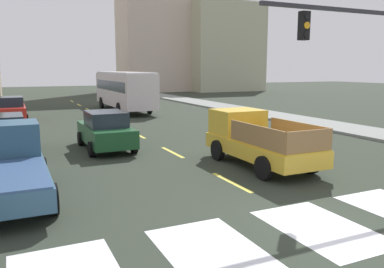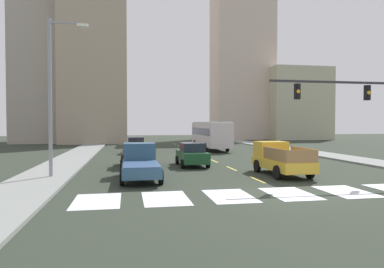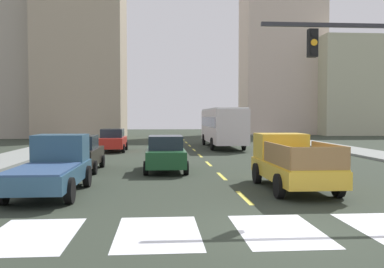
{
  "view_description": "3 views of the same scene",
  "coord_description": "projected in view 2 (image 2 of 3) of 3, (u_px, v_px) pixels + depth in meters",
  "views": [
    {
      "loc": [
        -6.22,
        -6.4,
        3.58
      ],
      "look_at": [
        0.63,
        8.33,
        0.87
      ],
      "focal_mm": 36.55,
      "sensor_mm": 36.0,
      "label": 1
    },
    {
      "loc": [
        -7.11,
        -14.65,
        3.13
      ],
      "look_at": [
        -1.44,
        16.41,
        2.19
      ],
      "focal_mm": 33.13,
      "sensor_mm": 36.0,
      "label": 2
    },
    {
      "loc": [
        -2.74,
        -9.57,
        2.63
      ],
      "look_at": [
        -0.86,
        14.87,
        1.63
      ],
      "focal_mm": 39.94,
      "sensor_mm": 36.0,
      "label": 3
    }
  ],
  "objects": [
    {
      "name": "ground_plane",
      "position": [
        290.0,
        194.0,
        15.78
      ],
      "size": [
        160.0,
        160.0,
        0.0
      ],
      "primitive_type": "plane",
      "color": "#2B3228"
    },
    {
      "name": "pickup_dark",
      "position": [
        140.0,
        163.0,
        20.0
      ],
      "size": [
        2.18,
        5.2,
        1.96
      ],
      "rotation": [
        0.0,
        0.0,
        0.01
      ],
      "color": "#2C516A",
      "rests_on": "ground"
    },
    {
      "name": "tower_tall_centre",
      "position": [
        39.0,
        6.0,
        58.27
      ],
      "size": [
        7.07,
        11.09,
        44.93
      ],
      "primitive_type": "cube",
      "color": "#A59C8C",
      "rests_on": "ground"
    },
    {
      "name": "lane_dash_3",
      "position": [
        202.0,
        156.0,
        34.46
      ],
      "size": [
        0.16,
        2.4,
        0.01
      ],
      "primitive_type": "cube",
      "color": "gold",
      "rests_on": "ground"
    },
    {
      "name": "sedan_far",
      "position": [
        192.0,
        154.0,
        26.04
      ],
      "size": [
        2.02,
        4.4,
        1.72
      ],
      "rotation": [
        0.0,
        0.0,
        -0.02
      ],
      "color": "#1B4D28",
      "rests_on": "ground"
    },
    {
      "name": "pickup_stakebed",
      "position": [
        279.0,
        159.0,
        21.81
      ],
      "size": [
        2.18,
        5.2,
        1.96
      ],
      "rotation": [
        0.0,
        0.0,
        -0.03
      ],
      "color": "gold",
      "rests_on": "ground"
    },
    {
      "name": "city_bus",
      "position": [
        210.0,
        133.0,
        42.2
      ],
      "size": [
        2.72,
        10.8,
        3.32
      ],
      "rotation": [
        0.0,
        0.0,
        -0.03
      ],
      "color": "silver",
      "rests_on": "ground"
    },
    {
      "name": "streetlight_left",
      "position": [
        53.0,
        91.0,
        19.87
      ],
      "size": [
        2.2,
        0.28,
        9.0
      ],
      "color": "gray",
      "rests_on": "ground"
    },
    {
      "name": "lane_dash_2",
      "position": [
        214.0,
        161.0,
        29.54
      ],
      "size": [
        0.16,
        2.4,
        0.01
      ],
      "primitive_type": "cube",
      "color": "gold",
      "rests_on": "ground"
    },
    {
      "name": "lane_dash_0",
      "position": [
        257.0,
        180.0,
        19.71
      ],
      "size": [
        0.16,
        2.4,
        0.01
      ],
      "primitive_type": "cube",
      "color": "gold",
      "rests_on": "ground"
    },
    {
      "name": "lane_dash_7",
      "position": [
        175.0,
        144.0,
        54.13
      ],
      "size": [
        0.16,
        2.4,
        0.01
      ],
      "primitive_type": "cube",
      "color": "gold",
      "rests_on": "ground"
    },
    {
      "name": "block_mid_left",
      "position": [
        242.0,
        67.0,
        71.29
      ],
      "size": [
        11.66,
        7.58,
        29.04
      ],
      "primitive_type": "cube",
      "color": "beige",
      "rests_on": "ground"
    },
    {
      "name": "lane_dash_5",
      "position": [
        185.0,
        148.0,
        44.29
      ],
      "size": [
        0.16,
        2.4,
        0.01
      ],
      "primitive_type": "cube",
      "color": "gold",
      "rests_on": "ground"
    },
    {
      "name": "lane_dash_1",
      "position": [
        231.0,
        168.0,
        24.63
      ],
      "size": [
        0.16,
        2.4,
        0.01
      ],
      "primitive_type": "cube",
      "color": "gold",
      "rests_on": "ground"
    },
    {
      "name": "crosswalk_stripe_0",
      "position": [
        97.0,
        201.0,
        14.28
      ],
      "size": [
        1.88,
        3.0,
        0.01
      ],
      "primitive_type": "cube",
      "color": "silver",
      "rests_on": "ground"
    },
    {
      "name": "crosswalk_stripe_1",
      "position": [
        166.0,
        198.0,
        14.78
      ],
      "size": [
        1.88,
        3.0,
        0.01
      ],
      "primitive_type": "cube",
      "color": "silver",
      "rests_on": "ground"
    },
    {
      "name": "lane_dash_4",
      "position": [
        192.0,
        152.0,
        39.38
      ],
      "size": [
        0.16,
        2.4,
        0.01
      ],
      "primitive_type": "cube",
      "color": "gold",
      "rests_on": "ground"
    },
    {
      "name": "sidewalk_right",
      "position": [
        319.0,
        154.0,
        35.6
      ],
      "size": [
        3.18,
        110.0,
        0.15
      ],
      "primitive_type": "cube",
      "color": "gray",
      "rests_on": "ground"
    },
    {
      "name": "block_mid_right",
      "position": [
        292.0,
        105.0,
        72.14
      ],
      "size": [
        11.92,
        11.92,
        14.0
      ],
      "primitive_type": "cube",
      "color": "#B3B494",
      "rests_on": "ground"
    },
    {
      "name": "sidewalk_left",
      "position": [
        74.0,
        158.0,
        31.35
      ],
      "size": [
        3.18,
        110.0,
        0.15
      ],
      "primitive_type": "cube",
      "color": "gray",
      "rests_on": "ground"
    },
    {
      "name": "crosswalk_stripe_2",
      "position": [
        230.0,
        196.0,
        15.28
      ],
      "size": [
        1.88,
        3.0,
        0.01
      ],
      "primitive_type": "cube",
      "color": "silver",
      "rests_on": "ground"
    },
    {
      "name": "lane_dash_6",
      "position": [
        179.0,
        146.0,
        49.21
      ],
      "size": [
        0.16,
        2.4,
        0.01
      ],
      "primitive_type": "cube",
      "color": "gold",
      "rests_on": "ground"
    },
    {
      "name": "crosswalk_stripe_3",
      "position": [
        290.0,
        194.0,
        15.78
      ],
      "size": [
        1.88,
        3.0,
        0.01
      ],
      "primitive_type": "cube",
      "color": "silver",
      "rests_on": "ground"
    },
    {
      "name": "block_low_left",
      "position": [
        95.0,
        45.0,
        57.14
      ],
      "size": [
        10.2,
        10.27,
        31.62
      ],
      "primitive_type": "cube",
      "color": "tan",
      "rests_on": "ground"
    },
    {
      "name": "sedan_near_right",
      "position": [
        135.0,
        155.0,
        25.74
      ],
      "size": [
        2.02,
        4.4,
        1.72
      ],
      "rotation": [
        0.0,
        0.0,
        0.04
      ],
      "color": "black",
      "rests_on": "ground"
    },
    {
      "name": "sedan_near_left",
      "position": [
        136.0,
        145.0,
        37.15
      ],
      "size": [
        2.02,
        4.4,
        1.72
      ],
      "rotation": [
        0.0,
        0.0,
        0.01
      ],
      "color": "red",
      "rests_on": "ground"
    },
    {
      "name": "crosswalk_stripe_4",
      "position": [
        346.0,
        191.0,
        16.28
      ],
      "size": [
        1.88,
        3.0,
        0.01
      ],
      "primitive_type": "cube",
      "color": "silver",
      "rests_on": "ground"
    }
  ]
}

